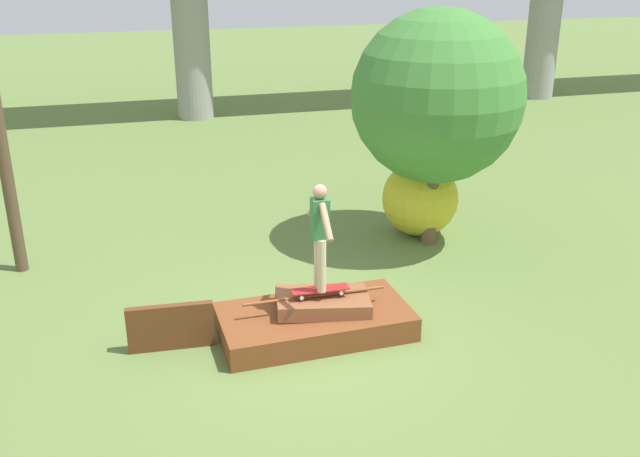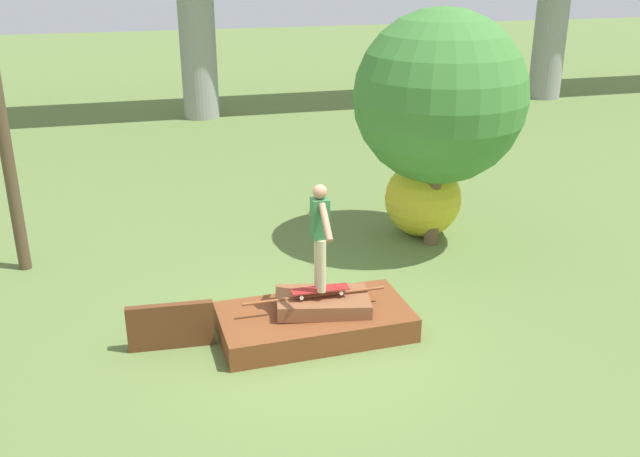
% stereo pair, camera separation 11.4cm
% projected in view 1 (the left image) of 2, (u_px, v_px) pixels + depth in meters
% --- Properties ---
extents(ground_plane, '(80.00, 80.00, 0.00)m').
position_uv_depth(ground_plane, '(315.00, 333.00, 9.89)').
color(ground_plane, olive).
extents(scrap_pile, '(2.64, 1.40, 0.60)m').
position_uv_depth(scrap_pile, '(316.00, 319.00, 9.82)').
color(scrap_pile, brown).
rests_on(scrap_pile, ground_plane).
extents(scrap_plank_loose, '(1.14, 0.18, 0.64)m').
position_uv_depth(scrap_plank_loose, '(171.00, 327.00, 9.40)').
color(scrap_plank_loose, '#5B3319').
rests_on(scrap_plank_loose, ground_plane).
extents(skateboard, '(0.79, 0.21, 0.09)m').
position_uv_depth(skateboard, '(320.00, 290.00, 9.64)').
color(skateboard, maroon).
rests_on(skateboard, scrap_pile).
extents(skater, '(0.22, 1.06, 1.48)m').
position_uv_depth(skater, '(320.00, 231.00, 9.33)').
color(skater, '#C6B78E').
rests_on(skater, skateboard).
extents(tree_behind_left, '(2.92, 2.92, 4.12)m').
position_uv_depth(tree_behind_left, '(437.00, 97.00, 11.93)').
color(tree_behind_left, brown).
rests_on(tree_behind_left, ground_plane).
extents(bush_yellow_flowering, '(1.40, 1.40, 1.40)m').
position_uv_depth(bush_yellow_flowering, '(420.00, 198.00, 13.07)').
color(bush_yellow_flowering, gold).
rests_on(bush_yellow_flowering, ground_plane).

